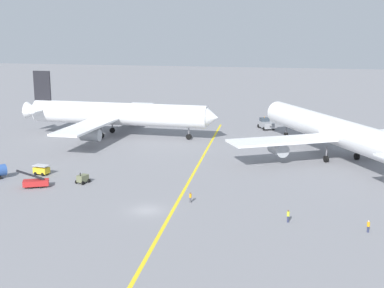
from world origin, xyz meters
The scene contains 11 objects.
ground_plane centered at (0.00, 0.00, 0.00)m, with size 600.00×600.00×0.00m, color gray.
taxiway_stripe centered at (2.74, 10.00, 0.00)m, with size 0.50×120.00×0.01m, color yellow.
airliner_at_gate_left centered at (-23.91, 48.50, 5.31)m, with size 48.46×48.28×15.24m.
airliner_being_pushed centered at (26.04, 38.59, 5.32)m, with size 41.99×49.52×16.13m.
pushback_tug centered at (9.72, 66.65, 1.28)m, with size 5.18×8.56×3.01m.
gse_baggage_cart_trailing centered at (-23.90, 13.20, 0.86)m, with size 2.93×1.95×1.71m.
gse_gpu_cart_small centered at (-14.59, 10.15, 0.79)m, with size 2.14×2.47×1.90m.
gse_belt_loader_portside centered at (-20.96, 6.22, 0.83)m, with size 4.96×3.38×3.02m.
ground_crew_wing_walker_right centered at (5.13, 4.83, 0.80)m, with size 0.36×0.36×1.55m.
ground_crew_marshaller_foreground centered at (19.57, 0.08, 0.90)m, with size 0.36×0.36×1.72m.
ground_crew_ramp_agent_by_cones centered at (29.51, -1.01, 0.80)m, with size 0.36×0.36×1.56m.
Camera 1 is at (22.70, -65.27, 24.56)m, focal length 48.32 mm.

